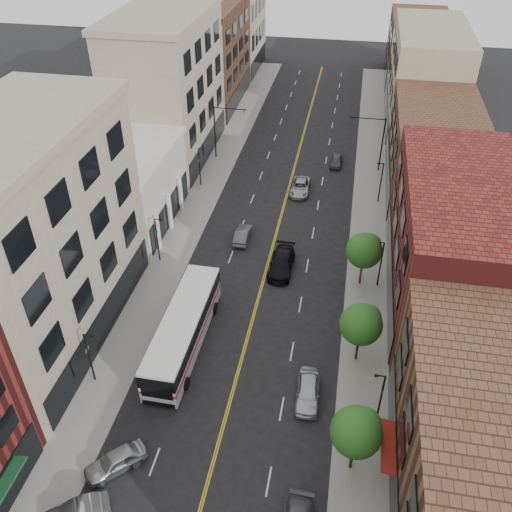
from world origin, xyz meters
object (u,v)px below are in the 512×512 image
Objects in this scene: car_lane_behind at (243,235)px; car_parked_far at (308,391)px; city_bus at (183,328)px; car_angle_a at (115,461)px; car_lane_a at (282,263)px; car_lane_b at (300,187)px; car_lane_c at (336,161)px.

car_parked_far is at bearing 114.09° from car_lane_behind.
car_parked_far is at bearing -18.10° from city_bus.
car_lane_a reaches higher than car_angle_a.
city_bus is 28.51m from car_lane_b.
car_lane_a is 1.49× the size of car_lane_c.
car_lane_a is (6.57, 11.85, -1.19)m from city_bus.
car_lane_b is 1.32× the size of car_lane_c.
car_parked_far reaches higher than car_lane_behind.
car_parked_far is at bearing -73.62° from car_lane_a.
car_angle_a reaches higher than car_lane_b.
car_lane_c is (3.92, 23.87, -0.17)m from car_lane_a.
car_lane_a is (-4.30, 15.51, 0.04)m from car_parked_far.
car_lane_c is at bearing 121.84° from car_angle_a.
car_lane_c is (11.81, 47.64, -0.08)m from car_angle_a.
car_angle_a is at bearing 83.28° from car_lane_behind.
city_bus is 2.70× the size of car_lane_b.
car_lane_a is 24.19m from car_lane_c.
car_parked_far is 39.39m from car_lane_c.
car_angle_a is at bearing -101.60° from car_lane_c.
car_parked_far is 0.81× the size of car_lane_a.
city_bus is at bearing -103.56° from car_lane_b.
car_angle_a is 1.05× the size of car_lane_behind.
car_lane_b reaches higher than car_lane_c.
car_lane_c is at bearing 74.15° from city_bus.
car_lane_a is (7.89, 23.77, 0.09)m from car_angle_a.
car_lane_a is 1.13× the size of car_lane_b.
city_bus is 2.98× the size of car_parked_far.
car_lane_behind is 0.73× the size of car_lane_a.
city_bus is 3.57× the size of car_lane_c.
city_bus is 3.16× the size of car_angle_a.
car_lane_c is (-0.38, 39.38, -0.13)m from car_parked_far.
car_parked_far is (12.19, 8.26, 0.04)m from car_angle_a.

